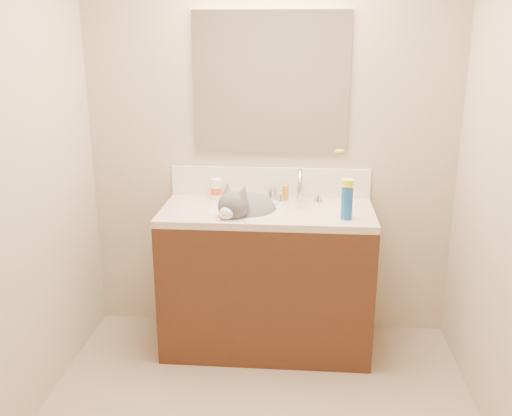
% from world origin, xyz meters
% --- Properties ---
extents(room_shell, '(2.24, 2.54, 2.52)m').
position_xyz_m(room_shell, '(0.00, 0.00, 1.49)').
color(room_shell, tan).
rests_on(room_shell, ground).
extents(vanity_cabinet, '(1.20, 0.55, 0.82)m').
position_xyz_m(vanity_cabinet, '(0.00, 0.97, 0.41)').
color(vanity_cabinet, '#3F2011').
rests_on(vanity_cabinet, ground).
extents(counter_slab, '(1.20, 0.55, 0.04)m').
position_xyz_m(counter_slab, '(0.00, 0.97, 0.84)').
color(counter_slab, beige).
rests_on(counter_slab, vanity_cabinet).
extents(basin, '(0.45, 0.36, 0.14)m').
position_xyz_m(basin, '(-0.12, 0.94, 0.79)').
color(basin, silver).
rests_on(basin, vanity_cabinet).
extents(faucet, '(0.28, 0.20, 0.21)m').
position_xyz_m(faucet, '(0.18, 1.11, 0.95)').
color(faucet, silver).
rests_on(faucet, counter_slab).
extents(cat, '(0.45, 0.49, 0.34)m').
position_xyz_m(cat, '(-0.12, 0.95, 0.84)').
color(cat, '#4D4A4D').
rests_on(cat, basin).
extents(backsplash, '(1.20, 0.02, 0.18)m').
position_xyz_m(backsplash, '(0.00, 1.24, 0.95)').
color(backsplash, silver).
rests_on(backsplash, counter_slab).
extents(mirror, '(0.90, 0.02, 0.80)m').
position_xyz_m(mirror, '(0.00, 1.24, 1.54)').
color(mirror, white).
rests_on(mirror, room_shell).
extents(pill_bottle, '(0.07, 0.07, 0.12)m').
position_xyz_m(pill_bottle, '(-0.32, 1.17, 0.92)').
color(pill_bottle, white).
rests_on(pill_bottle, counter_slab).
extents(pill_label, '(0.07, 0.07, 0.04)m').
position_xyz_m(pill_label, '(-0.32, 1.17, 0.91)').
color(pill_label, '#E04925').
rests_on(pill_label, pill_bottle).
extents(silver_jar, '(0.08, 0.08, 0.07)m').
position_xyz_m(silver_jar, '(0.01, 1.18, 0.89)').
color(silver_jar, '#B7B7BC').
rests_on(silver_jar, counter_slab).
extents(amber_bottle, '(0.04, 0.04, 0.09)m').
position_xyz_m(amber_bottle, '(0.10, 1.17, 0.91)').
color(amber_bottle, '#C47D17').
rests_on(amber_bottle, counter_slab).
extents(toothbrush, '(0.05, 0.13, 0.01)m').
position_xyz_m(toothbrush, '(0.04, 1.03, 0.86)').
color(toothbrush, white).
rests_on(toothbrush, counter_slab).
extents(toothbrush_head, '(0.02, 0.03, 0.02)m').
position_xyz_m(toothbrush_head, '(0.04, 1.03, 0.87)').
color(toothbrush_head, '#70B0EE').
rests_on(toothbrush_head, counter_slab).
extents(spray_can, '(0.07, 0.07, 0.17)m').
position_xyz_m(spray_can, '(0.43, 0.83, 0.94)').
color(spray_can, '#1755A5').
rests_on(spray_can, counter_slab).
extents(spray_cap, '(0.07, 0.07, 0.04)m').
position_xyz_m(spray_cap, '(0.43, 0.83, 1.06)').
color(spray_cap, '#EAFF1A').
rests_on(spray_cap, spray_can).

